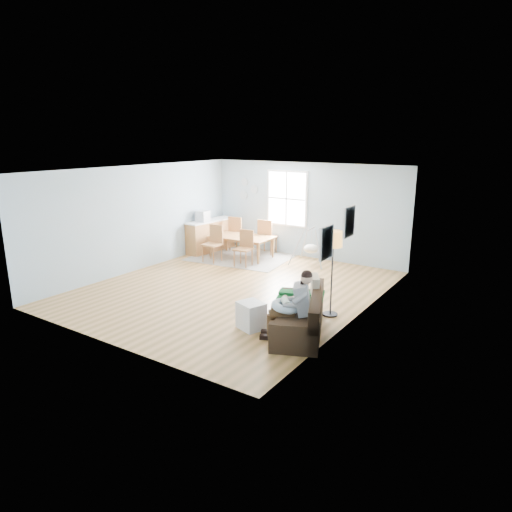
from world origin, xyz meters
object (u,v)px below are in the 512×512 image
Objects in this scene: toddler at (299,295)px; dining_table at (241,247)px; chair_se at (245,245)px; chair_ne at (266,234)px; baby_swing at (311,248)px; floor_lamp at (333,246)px; father at (294,303)px; counter at (211,235)px; chair_nw at (237,231)px; storage_cube at (251,315)px; sofa at (302,319)px; monitor at (202,216)px; chair_sw at (214,241)px.

dining_table is (-3.80, 3.53, -0.33)m from toddler.
chair_se is 0.92× the size of chair_ne.
chair_se is at bearing -141.24° from baby_swing.
floor_lamp reaches higher than baby_swing.
dining_table is 1.64× the size of baby_swing.
father is 0.71× the size of counter.
chair_nw reaches higher than chair_ne.
chair_ne is at bearing 119.41° from storage_cube.
floor_lamp is at bearing -27.76° from counter.
storage_cube is at bearing -147.66° from toddler.
chair_nw is (-1.14, 1.22, 0.06)m from chair_se.
dining_table is at bearing 134.82° from father.
storage_cube is at bearing -76.51° from baby_swing.
sofa is 2.07× the size of chair_se.
monitor is at bearing -151.68° from chair_ne.
chair_ne is (-2.65, 4.71, 0.36)m from storage_cube.
chair_nw is 0.99m from chair_ne.
floor_lamp reaches higher than monitor.
floor_lamp is (0.08, 1.34, 0.73)m from father.
chair_nw is at bearing 130.82° from dining_table.
chair_se is at bearing -49.77° from dining_table.
chair_sw is (-4.20, 2.80, -0.05)m from toddler.
monitor is at bearing 138.57° from storage_cube.
baby_swing is (3.24, 0.70, -0.68)m from monitor.
dining_table is 1.70× the size of chair_ne.
floor_lamp is at bearing 55.73° from storage_cube.
chair_ne is at bearing 137.20° from floor_lamp.
dining_table is at bearing 8.06° from monitor.
father is 1.13× the size of baby_swing.
counter is at bearing 87.03° from monitor.
counter is at bearing -160.92° from chair_ne.
chair_ne is 1.59m from baby_swing.
counter is (-0.67, -0.45, -0.13)m from chair_nw.
sofa is 0.49m from father.
chair_sw is 1.66m from chair_ne.
sofa is at bearing -51.24° from chair_ne.
storage_cube is 0.51× the size of baby_swing.
monitor is (-1.25, -0.18, 0.81)m from dining_table.
chair_ne is at bearing 128.56° from toddler.
floor_lamp is 0.93× the size of dining_table.
floor_lamp is at bearing -30.12° from chair_se.
chair_nw reaches higher than chair_se.
chair_ne reaches higher than toddler.
chair_ne is at bearing 60.60° from chair_sw.
storage_cube is 0.52× the size of chair_nw.
chair_sw is 0.58× the size of counter.
father is 4.73m from chair_se.
toddler is at bearing -33.74° from chair_sw.
chair_nw reaches higher than storage_cube.
chair_ne is at bearing 19.08° from counter.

